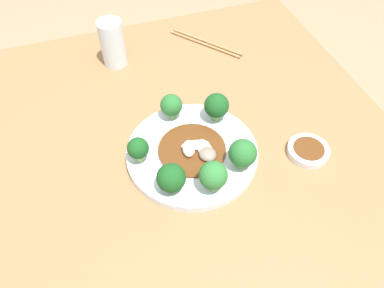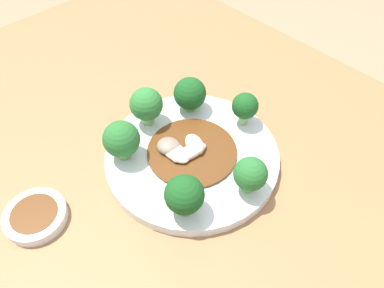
% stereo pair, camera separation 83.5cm
% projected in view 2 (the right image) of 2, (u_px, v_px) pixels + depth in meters
% --- Properties ---
extents(table, '(1.07, 0.85, 0.75)m').
position_uv_depth(table, '(172.00, 260.00, 0.87)').
color(table, olive).
rests_on(table, ground_plane).
extents(plate, '(0.27, 0.27, 0.02)m').
position_uv_depth(plate, '(192.00, 156.00, 0.58)').
color(plate, silver).
rests_on(plate, table).
extents(broccoli_northwest, '(0.05, 0.05, 0.06)m').
position_uv_depth(broccoli_northwest, '(190.00, 94.00, 0.61)').
color(broccoli_northwest, '#70A356').
rests_on(broccoli_northwest, plate).
extents(broccoli_north, '(0.04, 0.04, 0.06)m').
position_uv_depth(broccoli_north, '(245.00, 107.00, 0.59)').
color(broccoli_north, '#89B76B').
rests_on(broccoli_north, plate).
extents(broccoli_west, '(0.05, 0.05, 0.07)m').
position_uv_depth(broccoli_west, '(146.00, 105.00, 0.59)').
color(broccoli_west, '#89B76B').
rests_on(broccoli_west, plate).
extents(broccoli_southwest, '(0.05, 0.05, 0.07)m').
position_uv_depth(broccoli_southwest, '(121.00, 140.00, 0.54)').
color(broccoli_southwest, '#7AAD5B').
rests_on(broccoli_southwest, plate).
extents(broccoli_east, '(0.05, 0.05, 0.06)m').
position_uv_depth(broccoli_east, '(250.00, 174.00, 0.50)').
color(broccoli_east, '#7AAD5B').
rests_on(broccoli_east, plate).
extents(broccoli_southeast, '(0.05, 0.05, 0.07)m').
position_uv_depth(broccoli_southeast, '(184.00, 195.00, 0.48)').
color(broccoli_southeast, '#7AAD5B').
rests_on(broccoli_southeast, plate).
extents(stirfry_center, '(0.14, 0.14, 0.02)m').
position_uv_depth(stirfry_center, '(187.00, 150.00, 0.57)').
color(stirfry_center, '#5B3314').
rests_on(stirfry_center, plate).
extents(sauce_dish, '(0.09, 0.09, 0.02)m').
position_uv_depth(sauce_dish, '(35.00, 216.00, 0.51)').
color(sauce_dish, silver).
rests_on(sauce_dish, table).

